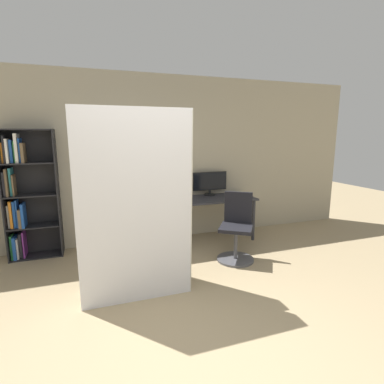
% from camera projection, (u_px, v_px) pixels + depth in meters
% --- Properties ---
extents(ground_plane, '(16.00, 16.00, 0.00)m').
position_uv_depth(ground_plane, '(210.00, 373.00, 2.24)').
color(ground_plane, '#9E8966').
extents(wall_back, '(8.00, 0.06, 2.70)m').
position_uv_depth(wall_back, '(138.00, 160.00, 4.83)').
color(wall_back, tan).
rests_on(wall_back, ground).
extents(desk, '(1.28, 0.67, 0.72)m').
position_uv_depth(desk, '(215.00, 203.00, 5.02)').
color(desk, '#2D2D33').
rests_on(desk, ground).
extents(monitor, '(0.62, 0.20, 0.41)m').
position_uv_depth(monitor, '(210.00, 182.00, 5.16)').
color(monitor, black).
rests_on(monitor, desk).
extents(office_chair, '(0.61, 0.61, 0.95)m').
position_uv_depth(office_chair, '(236.00, 233.00, 4.23)').
color(office_chair, '#4C4C51').
rests_on(office_chair, ground).
extents(bookshelf, '(0.70, 0.34, 1.83)m').
position_uv_depth(bookshelf, '(25.00, 195.00, 4.23)').
color(bookshelf, black).
rests_on(bookshelf, ground).
extents(mattress_near, '(1.17, 0.26, 2.02)m').
position_uv_depth(mattress_near, '(136.00, 208.00, 3.08)').
color(mattress_near, silver).
rests_on(mattress_near, ground).
extents(mattress_far, '(1.17, 0.25, 2.02)m').
position_uv_depth(mattress_far, '(132.00, 202.00, 3.33)').
color(mattress_far, silver).
rests_on(mattress_far, ground).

